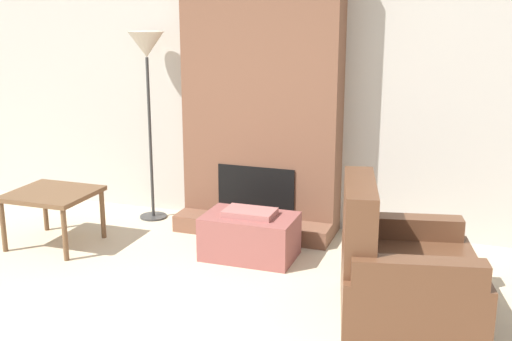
# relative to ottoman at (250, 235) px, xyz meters

# --- Properties ---
(wall_back) EXTENTS (7.46, 0.06, 2.60)m
(wall_back) POSITION_rel_ottoman_xyz_m (-0.16, 0.98, 1.11)
(wall_back) COLOR #BCB7AD
(wall_back) RESTS_ON ground_plane
(fireplace) EXTENTS (1.47, 0.60, 2.60)m
(fireplace) POSITION_rel_ottoman_xyz_m (-0.16, 0.77, 1.04)
(fireplace) COLOR brown
(fireplace) RESTS_ON ground_plane
(ottoman) EXTENTS (0.76, 0.48, 0.42)m
(ottoman) POSITION_rel_ottoman_xyz_m (0.00, 0.00, 0.00)
(ottoman) COLOR #8C4C47
(ottoman) RESTS_ON ground_plane
(armchair) EXTENTS (1.09, 1.15, 0.94)m
(armchair) POSITION_rel_ottoman_xyz_m (1.30, -0.65, 0.09)
(armchair) COLOR brown
(armchair) RESTS_ON ground_plane
(side_table) EXTENTS (0.70, 0.65, 0.49)m
(side_table) POSITION_rel_ottoman_xyz_m (-1.73, -0.28, 0.24)
(side_table) COLOR brown
(side_table) RESTS_ON ground_plane
(floor_lamp_left) EXTENTS (0.34, 0.34, 1.83)m
(floor_lamp_left) POSITION_rel_ottoman_xyz_m (-1.27, 0.67, 1.40)
(floor_lamp_left) COLOR #333333
(floor_lamp_left) RESTS_ON ground_plane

